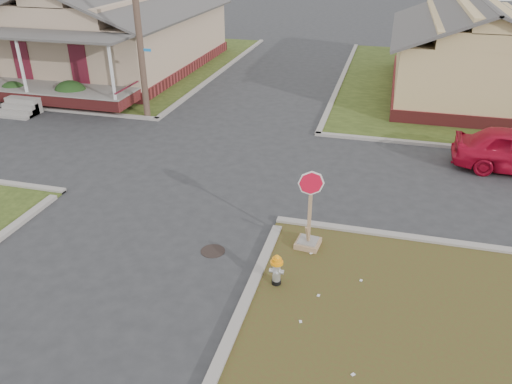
# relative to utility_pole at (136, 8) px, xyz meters

# --- Properties ---
(ground) EXTENTS (120.00, 120.00, 0.00)m
(ground) POSITION_rel_utility_pole_xyz_m (4.20, -8.90, -4.66)
(ground) COLOR #2A2A2D
(ground) RESTS_ON ground
(verge_far_left) EXTENTS (19.00, 19.00, 0.05)m
(verge_far_left) POSITION_rel_utility_pole_xyz_m (-8.80, 9.10, -4.64)
(verge_far_left) COLOR #2F3E16
(verge_far_left) RESTS_ON ground
(curbs) EXTENTS (80.00, 40.00, 0.12)m
(curbs) POSITION_rel_utility_pole_xyz_m (4.20, -3.90, -4.66)
(curbs) COLOR gray
(curbs) RESTS_ON ground
(manhole) EXTENTS (0.64, 0.64, 0.01)m
(manhole) POSITION_rel_utility_pole_xyz_m (6.40, -9.40, -4.66)
(manhole) COLOR black
(manhole) RESTS_ON ground
(corner_house) EXTENTS (10.10, 15.50, 5.30)m
(corner_house) POSITION_rel_utility_pole_xyz_m (-5.80, 7.78, -2.38)
(corner_house) COLOR maroon
(corner_house) RESTS_ON ground
(side_house_yellow) EXTENTS (7.60, 11.60, 4.70)m
(side_house_yellow) POSITION_rel_utility_pole_xyz_m (14.20, 7.60, -2.47)
(side_house_yellow) COLOR maroon
(side_house_yellow) RESTS_ON ground
(utility_pole) EXTENTS (1.80, 0.28, 9.00)m
(utility_pole) POSITION_rel_utility_pole_xyz_m (0.00, 0.00, 0.00)
(utility_pole) COLOR #422F26
(utility_pole) RESTS_ON ground
(fire_hydrant) EXTENTS (0.30, 0.30, 0.81)m
(fire_hydrant) POSITION_rel_utility_pole_xyz_m (8.32, -10.36, -4.17)
(fire_hydrant) COLOR black
(fire_hydrant) RESTS_ON ground
(stop_sign) EXTENTS (0.62, 0.61, 2.20)m
(stop_sign) POSITION_rel_utility_pole_xyz_m (8.77, -8.58, -4.14)
(stop_sign) COLOR #A07B57
(stop_sign) RESTS_ON ground
(hedge_left) EXTENTS (1.36, 1.12, 1.04)m
(hedge_left) POSITION_rel_utility_pole_xyz_m (-7.16, 0.29, -4.09)
(hedge_left) COLOR #1B3914
(hedge_left) RESTS_ON verge_far_left
(hedge_right) EXTENTS (1.53, 1.25, 1.17)m
(hedge_right) POSITION_rel_utility_pole_xyz_m (-4.15, 0.51, -4.03)
(hedge_right) COLOR #1B3914
(hedge_right) RESTS_ON verge_far_left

